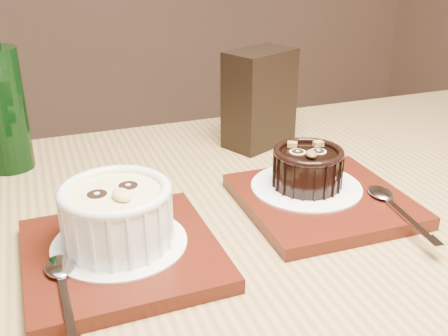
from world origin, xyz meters
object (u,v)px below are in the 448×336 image
Objects in this scene: tray_left at (122,254)px; condiment_stand at (260,99)px; ramekin_white at (117,212)px; green_bottle at (1,105)px; tray_right at (322,200)px; table at (262,320)px; ramekin_dark at (308,166)px.

tray_left is 1.29× the size of condiment_stand.
ramekin_white is 0.47× the size of green_bottle.
condiment_stand is at bearing 85.01° from tray_right.
condiment_stand reaches higher than table.
condiment_stand reaches higher than ramekin_dark.
condiment_stand is (0.26, 0.23, 0.06)m from tray_left.
green_bottle is at bearing 126.24° from table.
tray_right reaches higher than table.
ramekin_white is at bearing 163.66° from table.
tray_left is at bearing -72.00° from green_bottle.
table is 0.15m from tray_right.
tray_left is 0.24m from ramekin_dark.
green_bottle reaches higher than condiment_stand.
condiment_stand is at bearing 100.37° from ramekin_dark.
tray_left is at bearing -150.37° from ramekin_dark.
green_bottle reaches higher than tray_left.
tray_left reaches higher than table.
tray_right is 0.42m from green_bottle.
tray_right is at bearing -9.16° from ramekin_white.
ramekin_dark is 0.58× the size of condiment_stand.
green_bottle is (-0.09, 0.27, 0.04)m from ramekin_white.
tray_right is at bearing -94.99° from condiment_stand.
ramekin_white reaches higher than tray_right.
tray_left is at bearing -103.60° from ramekin_white.
green_bottle is (-0.23, 0.31, 0.18)m from table.
condiment_stand is at bearing 28.11° from ramekin_white.
condiment_stand is at bearing 41.69° from tray_left.
ramekin_white is 1.29× the size of ramekin_dark.
table is 15.04× the size of ramekin_dark.
ramekin_white reaches higher than tray_left.
table is at bearing -151.62° from tray_right.
green_bottle is at bearing 162.57° from ramekin_dark.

